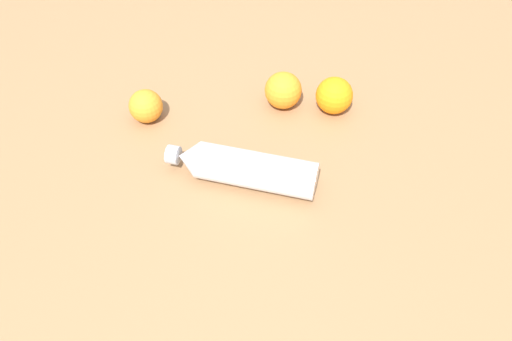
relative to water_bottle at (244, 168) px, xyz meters
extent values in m
plane|color=olive|center=(0.00, -0.06, -0.04)|extent=(2.40, 2.40, 0.00)
cylinder|color=silver|center=(0.01, -0.02, 0.00)|extent=(0.19, 0.23, 0.07)
cone|color=silver|center=(-0.06, 0.09, 0.00)|extent=(0.08, 0.07, 0.07)
cylinder|color=#B2B7BF|center=(-0.08, 0.12, 0.00)|extent=(0.04, 0.04, 0.04)
sphere|color=orange|center=(-0.04, 0.28, 0.00)|extent=(0.07, 0.07, 0.07)
sphere|color=orange|center=(0.29, 0.03, 0.00)|extent=(0.08, 0.08, 0.08)
sphere|color=orange|center=(0.21, 0.11, 0.00)|extent=(0.08, 0.08, 0.08)
camera|label=1|loc=(-0.44, -0.52, 0.75)|focal=37.04mm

